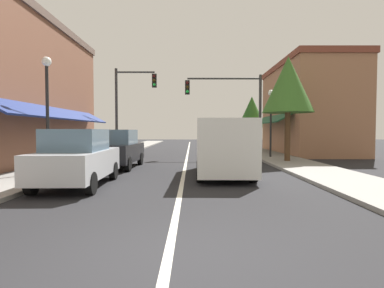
{
  "coord_description": "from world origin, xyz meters",
  "views": [
    {
      "loc": [
        0.33,
        -4.11,
        1.73
      ],
      "look_at": [
        0.36,
        12.3,
        1.03
      ],
      "focal_mm": 29.72,
      "sensor_mm": 36.0,
      "label": 1
    }
  ],
  "objects_px": {
    "tree_right_near": "(287,85)",
    "tree_right_far": "(251,112)",
    "parked_car_second_left": "(117,149)",
    "traffic_signal_mast_arm": "(233,101)",
    "street_lamp_left_near": "(46,95)",
    "parked_car_nearest_left": "(77,158)",
    "traffic_signal_left_corner": "(128,99)",
    "van_in_lane": "(222,146)",
    "street_lamp_right_mid": "(270,112)"
  },
  "relations": [
    {
      "from": "van_in_lane",
      "to": "traffic_signal_left_corner",
      "type": "distance_m",
      "value": 11.21
    },
    {
      "from": "van_in_lane",
      "to": "traffic_signal_left_corner",
      "type": "height_order",
      "value": "traffic_signal_left_corner"
    },
    {
      "from": "van_in_lane",
      "to": "tree_right_near",
      "type": "xyz_separation_m",
      "value": [
        3.89,
        4.74,
        2.98
      ]
    },
    {
      "from": "street_lamp_right_mid",
      "to": "traffic_signal_mast_arm",
      "type": "bearing_deg",
      "value": 146.84
    },
    {
      "from": "street_lamp_left_near",
      "to": "parked_car_second_left",
      "type": "bearing_deg",
      "value": 50.61
    },
    {
      "from": "parked_car_second_left",
      "to": "street_lamp_left_near",
      "type": "xyz_separation_m",
      "value": [
        -2.07,
        -2.52,
        2.19
      ]
    },
    {
      "from": "parked_car_nearest_left",
      "to": "street_lamp_left_near",
      "type": "distance_m",
      "value": 3.8
    },
    {
      "from": "traffic_signal_mast_arm",
      "to": "traffic_signal_left_corner",
      "type": "bearing_deg",
      "value": 173.99
    },
    {
      "from": "parked_car_nearest_left",
      "to": "tree_right_near",
      "type": "bearing_deg",
      "value": 38.17
    },
    {
      "from": "traffic_signal_left_corner",
      "to": "street_lamp_right_mid",
      "type": "xyz_separation_m",
      "value": [
        9.07,
        -2.12,
        -0.98
      ]
    },
    {
      "from": "traffic_signal_mast_arm",
      "to": "street_lamp_right_mid",
      "type": "relative_size",
      "value": 1.28
    },
    {
      "from": "traffic_signal_left_corner",
      "to": "tree_right_far",
      "type": "bearing_deg",
      "value": 44.43
    },
    {
      "from": "parked_car_second_left",
      "to": "traffic_signal_mast_arm",
      "type": "relative_size",
      "value": 0.77
    },
    {
      "from": "street_lamp_right_mid",
      "to": "tree_right_near",
      "type": "bearing_deg",
      "value": -84.15
    },
    {
      "from": "parked_car_second_left",
      "to": "street_lamp_right_mid",
      "type": "height_order",
      "value": "street_lamp_right_mid"
    },
    {
      "from": "parked_car_second_left",
      "to": "tree_right_far",
      "type": "distance_m",
      "value": 19.47
    },
    {
      "from": "parked_car_second_left",
      "to": "traffic_signal_left_corner",
      "type": "xyz_separation_m",
      "value": [
        -0.8,
        6.88,
        2.99
      ]
    },
    {
      "from": "traffic_signal_mast_arm",
      "to": "street_lamp_left_near",
      "type": "relative_size",
      "value": 1.19
    },
    {
      "from": "parked_car_nearest_left",
      "to": "traffic_signal_mast_arm",
      "type": "relative_size",
      "value": 0.77
    },
    {
      "from": "parked_car_second_left",
      "to": "van_in_lane",
      "type": "xyz_separation_m",
      "value": [
        4.64,
        -2.54,
        0.27
      ]
    },
    {
      "from": "parked_car_nearest_left",
      "to": "street_lamp_right_mid",
      "type": "bearing_deg",
      "value": 47.8
    },
    {
      "from": "street_lamp_left_near",
      "to": "traffic_signal_mast_arm",
      "type": "bearing_deg",
      "value": 46.52
    },
    {
      "from": "street_lamp_left_near",
      "to": "tree_right_near",
      "type": "bearing_deg",
      "value": 24.04
    },
    {
      "from": "parked_car_nearest_left",
      "to": "van_in_lane",
      "type": "xyz_separation_m",
      "value": [
        4.73,
        2.36,
        0.27
      ]
    },
    {
      "from": "tree_right_near",
      "to": "tree_right_far",
      "type": "bearing_deg",
      "value": 86.7
    },
    {
      "from": "traffic_signal_left_corner",
      "to": "traffic_signal_mast_arm",
      "type": "bearing_deg",
      "value": -6.01
    },
    {
      "from": "street_lamp_left_near",
      "to": "tree_right_far",
      "type": "distance_m",
      "value": 22.51
    },
    {
      "from": "traffic_signal_left_corner",
      "to": "van_in_lane",
      "type": "bearing_deg",
      "value": -59.98
    },
    {
      "from": "parked_car_second_left",
      "to": "parked_car_nearest_left",
      "type": "bearing_deg",
      "value": -89.43
    },
    {
      "from": "van_in_lane",
      "to": "street_lamp_right_mid",
      "type": "height_order",
      "value": "street_lamp_right_mid"
    },
    {
      "from": "van_in_lane",
      "to": "tree_right_near",
      "type": "height_order",
      "value": "tree_right_near"
    },
    {
      "from": "van_in_lane",
      "to": "tree_right_far",
      "type": "xyz_separation_m",
      "value": [
        4.73,
        19.39,
        2.4
      ]
    },
    {
      "from": "van_in_lane",
      "to": "street_lamp_left_near",
      "type": "height_order",
      "value": "street_lamp_left_near"
    },
    {
      "from": "parked_car_nearest_left",
      "to": "traffic_signal_left_corner",
      "type": "distance_m",
      "value": 12.17
    },
    {
      "from": "parked_car_nearest_left",
      "to": "street_lamp_right_mid",
      "type": "relative_size",
      "value": 0.98
    },
    {
      "from": "van_in_lane",
      "to": "tree_right_near",
      "type": "bearing_deg",
      "value": 51.86
    },
    {
      "from": "van_in_lane",
      "to": "tree_right_far",
      "type": "distance_m",
      "value": 20.1
    },
    {
      "from": "van_in_lane",
      "to": "parked_car_second_left",
      "type": "bearing_deg",
      "value": 152.54
    },
    {
      "from": "street_lamp_left_near",
      "to": "tree_right_near",
      "type": "relative_size",
      "value": 0.8
    },
    {
      "from": "street_lamp_left_near",
      "to": "street_lamp_right_mid",
      "type": "xyz_separation_m",
      "value": [
        10.34,
        7.28,
        -0.19
      ]
    },
    {
      "from": "parked_car_second_left",
      "to": "traffic_signal_mast_arm",
      "type": "height_order",
      "value": "traffic_signal_mast_arm"
    },
    {
      "from": "traffic_signal_mast_arm",
      "to": "tree_right_near",
      "type": "bearing_deg",
      "value": -58.86
    },
    {
      "from": "street_lamp_left_near",
      "to": "tree_right_far",
      "type": "relative_size",
      "value": 0.89
    },
    {
      "from": "parked_car_second_left",
      "to": "tree_right_near",
      "type": "xyz_separation_m",
      "value": [
        8.53,
        2.21,
        3.25
      ]
    },
    {
      "from": "parked_car_second_left",
      "to": "traffic_signal_left_corner",
      "type": "relative_size",
      "value": 0.7
    },
    {
      "from": "street_lamp_right_mid",
      "to": "tree_right_near",
      "type": "height_order",
      "value": "tree_right_near"
    },
    {
      "from": "traffic_signal_left_corner",
      "to": "tree_right_near",
      "type": "relative_size",
      "value": 1.05
    },
    {
      "from": "parked_car_second_left",
      "to": "van_in_lane",
      "type": "relative_size",
      "value": 0.79
    },
    {
      "from": "street_lamp_right_mid",
      "to": "tree_right_far",
      "type": "height_order",
      "value": "tree_right_far"
    },
    {
      "from": "traffic_signal_left_corner",
      "to": "street_lamp_right_mid",
      "type": "bearing_deg",
      "value": -13.14
    }
  ]
}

